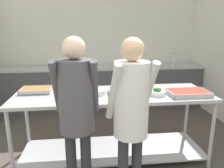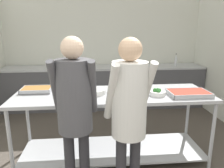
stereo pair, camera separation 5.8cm
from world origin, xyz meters
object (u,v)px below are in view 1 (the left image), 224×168
object	(u,v)px
serving_tray_roast	(128,92)
guest_serving_left	(76,104)
plate_stack	(95,92)
serving_tray_vegetables	(188,93)
water_bottle	(174,60)
sauce_pan	(67,92)
serving_tray_greens	(36,90)
guest_serving_right	(131,107)
broccoli_bowl	(158,92)

from	to	relation	value
serving_tray_roast	guest_serving_left	distance (m)	0.87
plate_stack	serving_tray_vegetables	bearing A→B (deg)	-8.56
guest_serving_left	water_bottle	bearing A→B (deg)	52.61
sauce_pan	serving_tray_vegetables	bearing A→B (deg)	-6.06
serving_tray_greens	guest_serving_left	bearing A→B (deg)	-56.67
plate_stack	water_bottle	xyz separation A→B (m)	(1.82, 1.98, 0.09)
sauce_pan	serving_tray_roast	bearing A→B (deg)	-3.46
sauce_pan	serving_tray_roast	size ratio (longest dim) A/B	0.78
guest_serving_right	water_bottle	bearing A→B (deg)	61.41
sauce_pan	serving_tray_vegetables	size ratio (longest dim) A/B	0.74
serving_tray_roast	guest_serving_right	bearing A→B (deg)	-98.32
serving_tray_roast	water_bottle	bearing A→B (deg)	55.28
serving_tray_roast	guest_serving_left	size ratio (longest dim) A/B	0.28
serving_tray_roast	plate_stack	bearing A→B (deg)	171.63
guest_serving_right	plate_stack	bearing A→B (deg)	109.97
plate_stack	water_bottle	size ratio (longest dim) A/B	1.00
plate_stack	guest_serving_right	bearing A→B (deg)	-70.03
serving_tray_roast	serving_tray_vegetables	xyz separation A→B (m)	(0.75, -0.11, 0.00)
serving_tray_greens	guest_serving_right	bearing A→B (deg)	-43.03
plate_stack	guest_serving_right	xyz separation A→B (m)	(0.30, -0.82, 0.08)
serving_tray_greens	guest_serving_right	xyz separation A→B (m)	(1.06, -0.99, 0.09)
serving_tray_roast	guest_serving_right	distance (m)	0.77
serving_tray_greens	water_bottle	xyz separation A→B (m)	(2.59, 1.80, 0.10)
serving_tray_greens	serving_tray_vegetables	distance (m)	1.96
serving_tray_greens	guest_serving_right	distance (m)	1.46
sauce_pan	guest_serving_left	bearing A→B (deg)	-77.52
plate_stack	serving_tray_vegetables	world-z (taller)	plate_stack
sauce_pan	water_bottle	size ratio (longest dim) A/B	1.33
water_bottle	sauce_pan	bearing A→B (deg)	-137.50
serving_tray_greens	serving_tray_roast	xyz separation A→B (m)	(1.17, -0.24, 0.00)
serving_tray_greens	plate_stack	size ratio (longest dim) A/B	1.39
serving_tray_greens	serving_tray_vegetables	size ratio (longest dim) A/B	0.77
sauce_pan	plate_stack	world-z (taller)	sauce_pan
serving_tray_greens	serving_tray_roast	distance (m)	1.20
serving_tray_greens	serving_tray_roast	bearing A→B (deg)	-11.32
serving_tray_greens	water_bottle	distance (m)	3.16
guest_serving_right	serving_tray_vegetables	bearing A→B (deg)	36.76
broccoli_bowl	water_bottle	size ratio (longest dim) A/B	0.71
serving_tray_greens	plate_stack	xyz separation A→B (m)	(0.77, -0.18, 0.00)
plate_stack	sauce_pan	bearing A→B (deg)	-177.73
serving_tray_vegetables	guest_serving_left	world-z (taller)	guest_serving_left
guest_serving_left	serving_tray_roast	bearing A→B (deg)	45.00
serving_tray_vegetables	guest_serving_right	bearing A→B (deg)	-143.24
broccoli_bowl	serving_tray_vegetables	distance (m)	0.39
serving_tray_roast	guest_serving_right	size ratio (longest dim) A/B	0.28
serving_tray_vegetables	water_bottle	size ratio (longest dim) A/B	1.81
serving_tray_greens	serving_tray_roast	size ratio (longest dim) A/B	0.81
plate_stack	serving_tray_greens	bearing A→B (deg)	167.13
serving_tray_roast	guest_serving_right	world-z (taller)	guest_serving_right
sauce_pan	serving_tray_roast	world-z (taller)	sauce_pan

